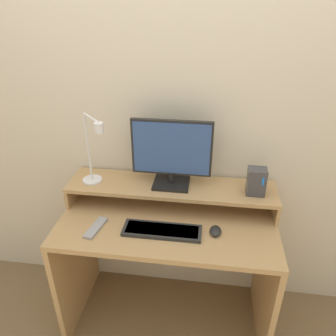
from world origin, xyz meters
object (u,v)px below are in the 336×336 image
object	(u,v)px
remote_control	(96,228)
mouse	(215,231)
router_dock	(256,181)
monitor	(171,153)
desk_lamp	(93,155)
keyboard	(162,230)

from	to	relation	value
remote_control	mouse	bearing A→B (deg)	4.76
router_dock	mouse	size ratio (longest dim) A/B	1.75
mouse	remote_control	distance (m)	0.62
monitor	remote_control	world-z (taller)	monitor
desk_lamp	mouse	size ratio (longest dim) A/B	4.79
desk_lamp	remote_control	xyz separation A→B (m)	(0.05, -0.22, -0.31)
router_dock	mouse	xyz separation A→B (m)	(-0.20, -0.20, -0.19)
router_dock	mouse	bearing A→B (deg)	-134.53
desk_lamp	remote_control	size ratio (longest dim) A/B	2.28
router_dock	keyboard	xyz separation A→B (m)	(-0.47, -0.23, -0.20)
monitor	remote_control	xyz separation A→B (m)	(-0.36, -0.28, -0.32)
monitor	keyboard	distance (m)	0.41
mouse	remote_control	bearing A→B (deg)	-175.24
mouse	remote_control	world-z (taller)	mouse
monitor	desk_lamp	bearing A→B (deg)	-171.09
monitor	desk_lamp	xyz separation A→B (m)	(-0.41, -0.06, -0.01)
monitor	mouse	xyz separation A→B (m)	(0.26, -0.23, -0.31)
mouse	remote_control	size ratio (longest dim) A/B	0.48
remote_control	monitor	bearing A→B (deg)	38.37
monitor	router_dock	xyz separation A→B (m)	(0.46, -0.03, -0.12)
router_dock	remote_control	xyz separation A→B (m)	(-0.81, -0.25, -0.20)
keyboard	remote_control	xyz separation A→B (m)	(-0.34, -0.02, -0.00)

